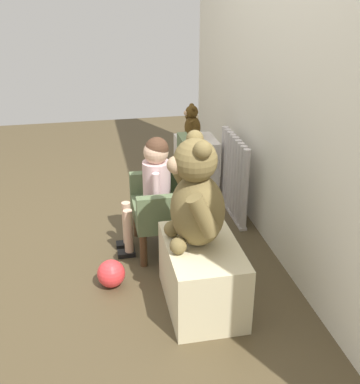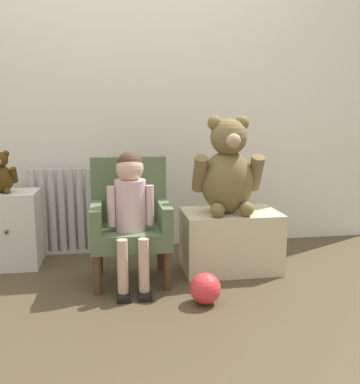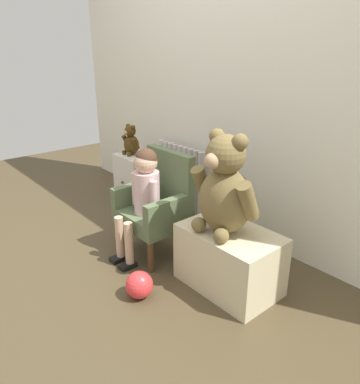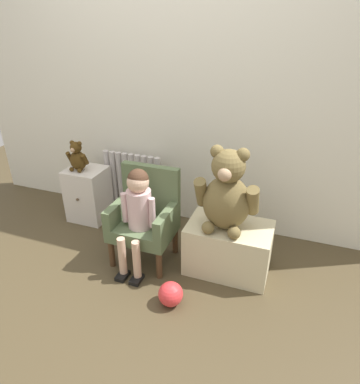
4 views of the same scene
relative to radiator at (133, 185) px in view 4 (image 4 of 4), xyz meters
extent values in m
plane|color=#483C26|center=(0.37, -1.07, -0.29)|extent=(6.00, 6.00, 0.00)
cube|color=silver|center=(0.37, 0.13, 0.91)|extent=(3.80, 0.05, 2.40)
cylinder|color=beige|center=(-0.25, 0.00, 0.01)|extent=(0.05, 0.05, 0.57)
cylinder|color=beige|center=(-0.19, 0.00, 0.01)|extent=(0.05, 0.05, 0.57)
cylinder|color=beige|center=(-0.12, 0.00, 0.01)|extent=(0.05, 0.05, 0.57)
cylinder|color=beige|center=(-0.06, 0.00, 0.01)|extent=(0.05, 0.05, 0.57)
cylinder|color=beige|center=(0.00, 0.00, 0.01)|extent=(0.05, 0.05, 0.57)
cylinder|color=beige|center=(0.06, 0.00, 0.01)|extent=(0.05, 0.05, 0.57)
cylinder|color=beige|center=(0.12, 0.00, 0.01)|extent=(0.05, 0.05, 0.57)
cylinder|color=beige|center=(0.19, 0.00, 0.01)|extent=(0.05, 0.05, 0.57)
cylinder|color=beige|center=(0.25, 0.00, 0.01)|extent=(0.05, 0.05, 0.57)
cube|color=beige|center=(0.00, 0.00, -0.28)|extent=(0.56, 0.05, 0.02)
cube|color=silver|center=(-0.34, -0.20, -0.05)|extent=(0.32, 0.29, 0.48)
sphere|color=#4C3823|center=(-0.34, -0.35, -0.03)|extent=(0.02, 0.02, 0.02)
cube|color=#556644|center=(0.38, -0.57, -0.03)|extent=(0.44, 0.38, 0.10)
cube|color=#556644|center=(0.38, -0.41, 0.22)|extent=(0.44, 0.06, 0.39)
cube|color=#556644|center=(0.19, -0.57, 0.09)|extent=(0.06, 0.38, 0.14)
cube|color=#556644|center=(0.57, -0.57, 0.09)|extent=(0.06, 0.38, 0.14)
cylinder|color=#4C331E|center=(0.19, -0.73, -0.18)|extent=(0.04, 0.04, 0.22)
cylinder|color=#4C331E|center=(0.56, -0.73, -0.18)|extent=(0.04, 0.04, 0.22)
cylinder|color=#4C331E|center=(0.19, -0.42, -0.18)|extent=(0.04, 0.04, 0.22)
cylinder|color=#4C331E|center=(0.56, -0.42, -0.18)|extent=(0.04, 0.04, 0.22)
cylinder|color=beige|center=(0.38, -0.61, 0.16)|extent=(0.17, 0.17, 0.28)
sphere|color=#D8AD8E|center=(0.38, -0.61, 0.37)|extent=(0.15, 0.15, 0.15)
sphere|color=#472D1E|center=(0.38, -0.61, 0.39)|extent=(0.14, 0.14, 0.14)
cylinder|color=#D8AD8E|center=(0.32, -0.80, -0.12)|extent=(0.06, 0.06, 0.29)
cube|color=black|center=(0.32, -0.82, -0.28)|extent=(0.07, 0.11, 0.03)
cylinder|color=#D8AD8E|center=(0.43, -0.80, -0.12)|extent=(0.06, 0.06, 0.29)
cube|color=black|center=(0.43, -0.82, -0.28)|extent=(0.07, 0.11, 0.03)
cylinder|color=beige|center=(0.27, -0.63, 0.16)|extent=(0.04, 0.04, 0.22)
cylinder|color=beige|center=(0.48, -0.63, 0.16)|extent=(0.04, 0.04, 0.22)
cube|color=beige|center=(0.99, -0.47, -0.11)|extent=(0.58, 0.37, 0.37)
ellipsoid|color=brown|center=(0.96, -0.49, 0.26)|extent=(0.31, 0.27, 0.37)
sphere|color=brown|center=(0.96, -0.51, 0.53)|extent=(0.21, 0.21, 0.21)
sphere|color=tan|center=(0.96, -0.60, 0.51)|extent=(0.09, 0.09, 0.09)
sphere|color=brown|center=(0.88, -0.49, 0.61)|extent=(0.09, 0.09, 0.09)
sphere|color=brown|center=(1.04, -0.49, 0.61)|extent=(0.09, 0.09, 0.09)
cylinder|color=brown|center=(0.79, -0.51, 0.31)|extent=(0.08, 0.16, 0.23)
cylinder|color=brown|center=(1.13, -0.51, 0.31)|extent=(0.08, 0.16, 0.23)
sphere|color=brown|center=(0.87, -0.61, 0.12)|extent=(0.09, 0.09, 0.09)
sphere|color=brown|center=(1.04, -0.61, 0.12)|extent=(0.09, 0.09, 0.09)
ellipsoid|color=#452F10|center=(-0.38, -0.22, 0.27)|extent=(0.14, 0.12, 0.17)
sphere|color=#452F10|center=(-0.38, -0.23, 0.39)|extent=(0.10, 0.10, 0.10)
sphere|color=tan|center=(-0.38, -0.27, 0.38)|extent=(0.04, 0.04, 0.04)
sphere|color=#452F10|center=(-0.42, -0.22, 0.42)|extent=(0.04, 0.04, 0.04)
sphere|color=#452F10|center=(-0.35, -0.22, 0.42)|extent=(0.04, 0.04, 0.04)
cylinder|color=#452F10|center=(-0.46, -0.23, 0.29)|extent=(0.04, 0.07, 0.10)
cylinder|color=#452F10|center=(-0.31, -0.23, 0.29)|extent=(0.04, 0.07, 0.10)
sphere|color=#452F10|center=(-0.42, -0.27, 0.20)|extent=(0.04, 0.04, 0.04)
sphere|color=#452F10|center=(-0.34, -0.27, 0.20)|extent=(0.04, 0.04, 0.04)
sphere|color=#E43538|center=(0.73, -0.94, -0.21)|extent=(0.16, 0.16, 0.16)
camera|label=1|loc=(3.04, -1.00, 1.35)|focal=45.00mm
camera|label=2|loc=(0.28, -2.93, 0.65)|focal=40.00mm
camera|label=3|loc=(2.24, -1.92, 1.06)|focal=35.00mm
camera|label=4|loc=(1.35, -2.44, 1.34)|focal=32.00mm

